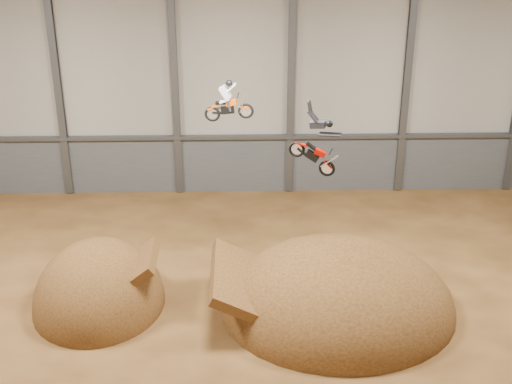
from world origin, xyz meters
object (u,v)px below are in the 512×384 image
takeoff_ramp (100,304)px  landing_ramp (337,310)px  fmx_rider_b (309,137)px  fmx_rider_a (230,99)px

takeoff_ramp → landing_ramp: (10.78, -0.73, 0.00)m
takeoff_ramp → fmx_rider_b: bearing=-6.3°
takeoff_ramp → fmx_rider_b: fmx_rider_b is taller
takeoff_ramp → fmx_rider_b: (9.20, -1.01, 8.39)m
takeoff_ramp → fmx_rider_b: 12.49m
fmx_rider_a → fmx_rider_b: size_ratio=0.78×
landing_ramp → fmx_rider_a: fmx_rider_a is taller
fmx_rider_a → takeoff_ramp: bearing=-152.4°
landing_ramp → fmx_rider_a: size_ratio=4.84×
takeoff_ramp → fmx_rider_a: (6.04, 2.45, 8.93)m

